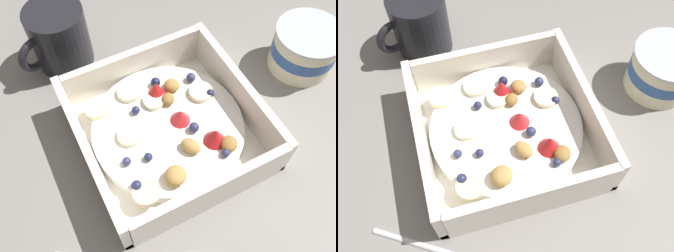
{
  "view_description": "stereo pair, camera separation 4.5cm",
  "coord_description": "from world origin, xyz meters",
  "views": [
    {
      "loc": [
        0.21,
        -0.11,
        0.42
      ],
      "look_at": [
        0.0,
        -0.0,
        0.03
      ],
      "focal_mm": 39.49,
      "sensor_mm": 36.0,
      "label": 1
    },
    {
      "loc": [
        0.23,
        -0.07,
        0.42
      ],
      "look_at": [
        0.0,
        -0.0,
        0.03
      ],
      "focal_mm": 39.49,
      "sensor_mm": 36.0,
      "label": 2
    }
  ],
  "objects": [
    {
      "name": "ground_plane",
      "position": [
        0.0,
        0.0,
        0.0
      ],
      "size": [
        2.4,
        2.4,
        0.0
      ],
      "primitive_type": "plane",
      "color": "gray"
    },
    {
      "name": "fruit_bowl",
      "position": [
        0.0,
        -0.0,
        0.02
      ],
      "size": [
        0.21,
        0.21,
        0.06
      ],
      "color": "white",
      "rests_on": "ground"
    },
    {
      "name": "yogurt_cup",
      "position": [
        -0.02,
        0.23,
        0.03
      ],
      "size": [
        0.1,
        0.1,
        0.06
      ],
      "color": "beige",
      "rests_on": "ground"
    },
    {
      "name": "coffee_mug",
      "position": [
        -0.19,
        -0.07,
        0.05
      ],
      "size": [
        0.08,
        0.11,
        0.09
      ],
      "color": "black",
      "rests_on": "ground"
    }
  ]
}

